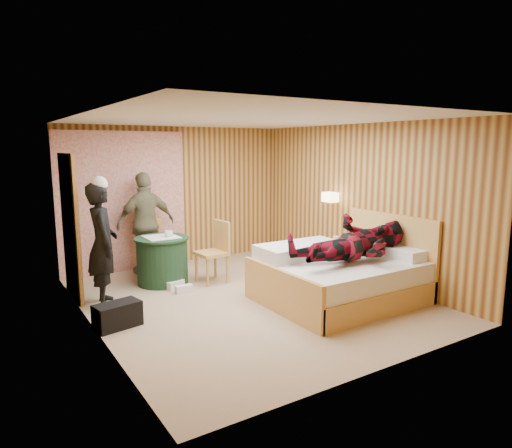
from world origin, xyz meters
TOP-DOWN VIEW (x-y plane):
  - floor at (0.00, 0.00)m, footprint 4.20×5.00m
  - ceiling at (0.00, 0.00)m, footprint 4.20×5.00m
  - wall_back at (0.00, 2.50)m, footprint 4.20×0.02m
  - wall_left at (-2.10, 0.00)m, footprint 0.02×5.00m
  - wall_right at (2.10, 0.00)m, footprint 0.02×5.00m
  - curtain at (-1.00, 2.43)m, footprint 2.20×0.08m
  - doorway at (-2.06, 1.40)m, footprint 0.06×0.90m
  - wall_lamp at (1.92, 0.45)m, footprint 0.26×0.24m
  - bed at (1.12, -0.73)m, footprint 2.13×1.68m
  - nightstand at (1.88, 0.11)m, footprint 0.44×0.60m
  - round_table at (-0.74, 1.35)m, footprint 0.85×0.85m
  - chair_far at (-0.71, 2.02)m, footprint 0.55×0.55m
  - chair_near at (0.02, 0.98)m, footprint 0.47×0.47m
  - duffel_bag at (-1.85, -0.07)m, footprint 0.58×0.39m
  - sneaker_left at (-0.68, 0.97)m, footprint 0.30×0.19m
  - sneaker_right at (-0.65, 0.73)m, footprint 0.26×0.11m
  - woman_standing at (-1.76, 0.86)m, footprint 0.47×0.66m
  - man_at_table at (-0.74, 2.06)m, footprint 1.04×0.50m
  - man_on_bed at (1.15, -0.96)m, footprint 0.86×0.67m
  - book_lower at (1.88, 0.06)m, footprint 0.21×0.25m
  - book_upper at (1.88, 0.06)m, footprint 0.27×0.28m
  - cup_nightstand at (1.88, 0.24)m, footprint 0.10×0.10m
  - cup_table at (-0.64, 1.30)m, footprint 0.15×0.15m

SIDE VIEW (x-z plane):
  - floor at x=0.00m, z-range -0.01..0.01m
  - sneaker_right at x=-0.65m, z-range 0.00..0.11m
  - sneaker_left at x=-0.68m, z-range 0.00..0.12m
  - duffel_bag at x=-1.85m, z-range 0.00..0.30m
  - nightstand at x=1.88m, z-range 0.01..0.59m
  - bed at x=1.12m, z-range -0.24..0.91m
  - round_table at x=-0.74m, z-range 0.00..0.75m
  - chair_far at x=-0.71m, z-range 0.07..1.00m
  - chair_near at x=0.02m, z-range 0.08..1.06m
  - book_lower at x=1.88m, z-range 0.58..0.60m
  - book_upper at x=1.88m, z-range 0.60..0.62m
  - cup_nightstand at x=1.88m, z-range 0.58..0.67m
  - cup_table at x=-0.64m, z-range 0.75..0.85m
  - woman_standing at x=-1.76m, z-range 0.00..1.67m
  - man_at_table at x=-0.74m, z-range 0.00..1.72m
  - man_on_bed at x=1.15m, z-range 0.12..1.89m
  - doorway at x=-2.06m, z-range 0.00..2.05m
  - curtain at x=-1.00m, z-range 0.00..2.40m
  - wall_back at x=0.00m, z-range 0.00..2.50m
  - wall_left at x=-2.10m, z-range 0.00..2.50m
  - wall_right at x=2.10m, z-range 0.00..2.50m
  - wall_lamp at x=1.92m, z-range 1.22..1.38m
  - ceiling at x=0.00m, z-range 2.50..2.50m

